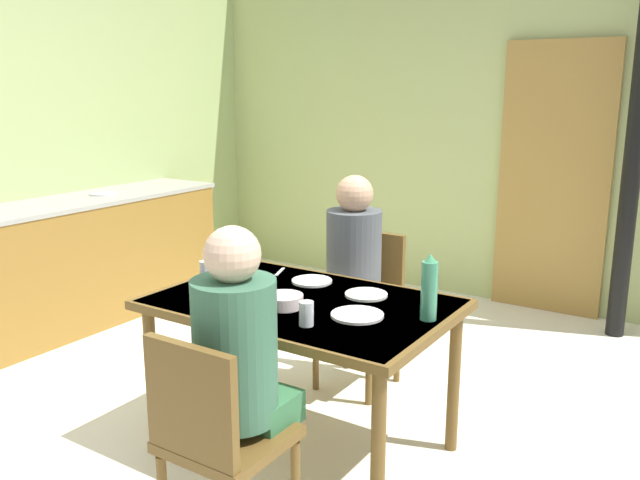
% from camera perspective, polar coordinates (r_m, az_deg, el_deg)
% --- Properties ---
extents(ground_plane, '(7.16, 7.16, 0.00)m').
position_cam_1_polar(ground_plane, '(3.49, -7.41, -15.67)').
color(ground_plane, silver).
extents(wall_back, '(4.72, 0.10, 2.87)m').
position_cam_1_polar(wall_back, '(5.45, 11.45, 10.38)').
color(wall_back, '#A5B472').
rests_on(wall_back, ground_plane).
extents(wall_left, '(0.10, 4.13, 2.87)m').
position_cam_1_polar(wall_left, '(5.23, -22.32, 9.55)').
color(wall_left, '#A3B974').
rests_on(wall_left, ground_plane).
extents(door_wooden, '(0.80, 0.05, 2.00)m').
position_cam_1_polar(door_wooden, '(5.17, 19.52, 4.89)').
color(door_wooden, olive).
rests_on(door_wooden, ground_plane).
extents(stove_pipe_column, '(0.12, 0.12, 2.87)m').
position_cam_1_polar(stove_pipe_column, '(4.76, 25.70, 8.97)').
color(stove_pipe_column, black).
rests_on(stove_pipe_column, ground_plane).
extents(kitchen_counter, '(0.61, 2.46, 0.91)m').
position_cam_1_polar(kitchen_counter, '(4.99, -21.05, -1.96)').
color(kitchen_counter, olive).
rests_on(kitchen_counter, ground_plane).
extents(dining_table, '(1.33, 0.89, 0.74)m').
position_cam_1_polar(dining_table, '(3.01, -1.56, -6.57)').
color(dining_table, brown).
rests_on(dining_table, ground_plane).
extents(chair_near_diner, '(0.40, 0.40, 0.87)m').
position_cam_1_polar(chair_near_diner, '(2.41, -9.09, -16.34)').
color(chair_near_diner, brown).
rests_on(chair_near_diner, ground_plane).
extents(chair_far_diner, '(0.40, 0.40, 0.87)m').
position_cam_1_polar(chair_far_diner, '(3.77, 3.83, -5.12)').
color(chair_far_diner, brown).
rests_on(chair_far_diner, ground_plane).
extents(person_near_diner, '(0.30, 0.37, 0.77)m').
position_cam_1_polar(person_near_diner, '(2.38, -7.13, -9.09)').
color(person_near_diner, '#326C43').
rests_on(person_near_diner, ground_plane).
extents(person_far_diner, '(0.30, 0.37, 0.77)m').
position_cam_1_polar(person_far_diner, '(3.57, 2.83, -1.38)').
color(person_far_diner, '#434C57').
rests_on(person_far_diner, ground_plane).
extents(water_bottle_green_near, '(0.07, 0.07, 0.28)m').
position_cam_1_polar(water_bottle_green_near, '(2.74, 9.42, -4.18)').
color(water_bottle_green_near, '#3C8C67').
rests_on(water_bottle_green_near, dining_table).
extents(water_bottle_green_far, '(0.06, 0.06, 0.28)m').
position_cam_1_polar(water_bottle_green_far, '(2.74, -7.30, -4.17)').
color(water_bottle_green_far, '#258352').
rests_on(water_bottle_green_far, dining_table).
extents(serving_bowl_center, '(0.17, 0.17, 0.05)m').
position_cam_1_polar(serving_bowl_center, '(2.90, -3.14, -5.28)').
color(serving_bowl_center, silver).
rests_on(serving_bowl_center, dining_table).
extents(dinner_plate_near_left, '(0.20, 0.20, 0.01)m').
position_cam_1_polar(dinner_plate_near_left, '(3.25, -0.71, -3.56)').
color(dinner_plate_near_left, white).
rests_on(dinner_plate_near_left, dining_table).
extents(dinner_plate_near_right, '(0.20, 0.20, 0.01)m').
position_cam_1_polar(dinner_plate_near_right, '(3.05, 4.01, -4.72)').
color(dinner_plate_near_right, white).
rests_on(dinner_plate_near_right, dining_table).
extents(dinner_plate_far_center, '(0.22, 0.22, 0.01)m').
position_cam_1_polar(dinner_plate_far_center, '(2.79, 3.24, -6.49)').
color(dinner_plate_far_center, white).
rests_on(dinner_plate_far_center, dining_table).
extents(drinking_glass_by_near_diner, '(0.06, 0.06, 0.10)m').
position_cam_1_polar(drinking_glass_by_near_diner, '(2.67, -1.19, -6.38)').
color(drinking_glass_by_near_diner, silver).
rests_on(drinking_glass_by_near_diner, dining_table).
extents(drinking_glass_by_far_diner, '(0.06, 0.06, 0.10)m').
position_cam_1_polar(drinking_glass_by_far_diner, '(3.31, -9.85, -2.66)').
color(drinking_glass_by_far_diner, silver).
rests_on(drinking_glass_by_far_diner, dining_table).
extents(bread_plate_sliced, '(0.19, 0.19, 0.02)m').
position_cam_1_polar(bread_plate_sliced, '(3.17, -6.57, -4.05)').
color(bread_plate_sliced, '#DBB77A').
rests_on(bread_plate_sliced, dining_table).
extents(cutlery_knife_near, '(0.04, 0.15, 0.00)m').
position_cam_1_polar(cutlery_knife_near, '(2.90, -9.80, -5.94)').
color(cutlery_knife_near, silver).
rests_on(cutlery_knife_near, dining_table).
extents(cutlery_fork_near, '(0.07, 0.15, 0.00)m').
position_cam_1_polar(cutlery_fork_near, '(3.43, -3.51, -2.76)').
color(cutlery_fork_near, silver).
rests_on(cutlery_fork_near, dining_table).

